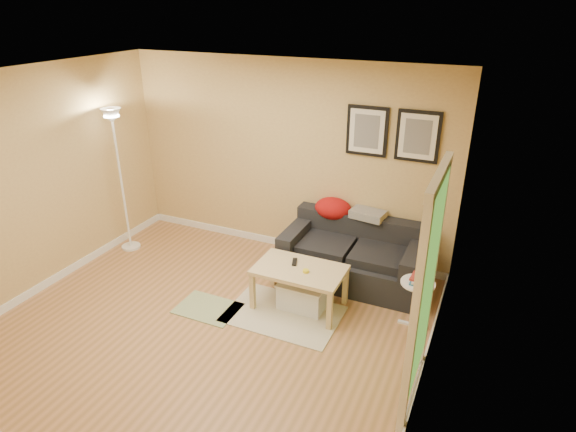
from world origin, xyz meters
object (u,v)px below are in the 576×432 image
object	(u,v)px
book_stack	(419,279)
sofa	(353,253)
floor_lamp	(122,186)
side_table	(415,304)
storage_bin	(303,295)
coffee_table	(299,287)

from	to	relation	value
book_stack	sofa	bearing A→B (deg)	159.39
floor_lamp	book_stack	bearing A→B (deg)	-2.30
side_table	book_stack	world-z (taller)	book_stack
storage_bin	book_stack	world-z (taller)	book_stack
storage_bin	book_stack	xyz separation A→B (m)	(1.23, 0.17, 0.42)
storage_bin	side_table	bearing A→B (deg)	7.68
coffee_table	storage_bin	size ratio (longest dim) A/B	1.88
side_table	book_stack	distance (m)	0.31
coffee_table	side_table	xyz separation A→B (m)	(1.27, 0.16, 0.03)
side_table	floor_lamp	bearing A→B (deg)	177.59
coffee_table	side_table	world-z (taller)	side_table
sofa	book_stack	xyz separation A→B (m)	(0.90, -0.64, 0.21)
coffee_table	side_table	distance (m)	1.28
coffee_table	book_stack	bearing A→B (deg)	16.84
coffee_table	floor_lamp	bearing A→B (deg)	-177.76
coffee_table	storage_bin	distance (m)	0.10
side_table	floor_lamp	xyz separation A→B (m)	(-4.02, 0.17, 0.67)
side_table	book_stack	size ratio (longest dim) A/B	2.56
sofa	floor_lamp	bearing A→B (deg)	-171.34
side_table	sofa	bearing A→B (deg)	144.36
book_stack	storage_bin	bearing A→B (deg)	-157.39
sofa	book_stack	bearing A→B (deg)	-35.22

